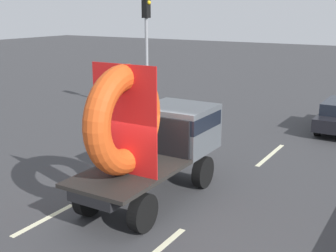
% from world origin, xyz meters
% --- Properties ---
extents(ground_plane, '(120.00, 120.00, 0.00)m').
position_xyz_m(ground_plane, '(0.00, 0.00, 0.00)').
color(ground_plane, '#38383A').
extents(flatbed_truck, '(2.02, 5.11, 3.94)m').
position_xyz_m(flatbed_truck, '(-0.07, 0.69, 1.85)').
color(flatbed_truck, black).
rests_on(flatbed_truck, ground_plane).
extents(traffic_light, '(0.42, 0.36, 5.69)m').
position_xyz_m(traffic_light, '(-6.10, 9.33, 3.72)').
color(traffic_light, gray).
rests_on(traffic_light, ground_plane).
extents(lane_dash_left_near, '(0.16, 2.07, 0.01)m').
position_xyz_m(lane_dash_left_near, '(-1.71, -2.03, 0.00)').
color(lane_dash_left_near, beige).
rests_on(lane_dash_left_near, ground_plane).
extents(lane_dash_left_far, '(0.16, 2.47, 0.01)m').
position_xyz_m(lane_dash_left_far, '(-1.71, 6.11, 0.00)').
color(lane_dash_left_far, beige).
rests_on(lane_dash_left_far, ground_plane).
extents(lane_dash_right_far, '(0.16, 2.86, 0.01)m').
position_xyz_m(lane_dash_right_far, '(1.57, 6.01, 0.00)').
color(lane_dash_right_far, beige).
rests_on(lane_dash_right_far, ground_plane).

